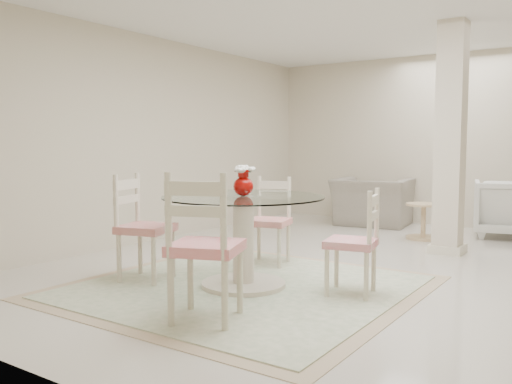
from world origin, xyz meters
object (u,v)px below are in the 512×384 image
Objects in this scene: column at (450,139)px; dining_table at (243,241)px; red_vase at (243,181)px; dining_chair_west at (139,219)px; armchair_white at (507,208)px; dining_chair_south at (203,237)px; recliner_taupe at (372,202)px; dining_chair_east at (359,235)px; dining_chair_north at (271,214)px; side_table at (423,223)px.

column is 1.88× the size of dining_table.
dining_table is 0.54m from red_vase.
dining_chair_west is 5.20m from armchair_white.
dining_table is (-1.09, -2.65, -0.93)m from column.
recliner_taupe is (-0.85, 5.24, -0.26)m from dining_chair_south.
dining_chair_east is 0.97× the size of dining_chair_north.
side_table is at bearing -113.68° from dining_chair_south.
dining_table is 1.63× the size of armchair_white.
dining_chair_south is (-0.62, -1.29, 0.11)m from dining_chair_east.
dining_chair_south reaches higher than dining_table.
dining_chair_north is 3.32m from recliner_taupe.
red_vase is 0.23× the size of dining_chair_south.
armchair_white is at bearing 70.93° from dining_table.
column is 2.24× the size of dining_chair_south.
column reaches higher than dining_chair_south.
dining_chair_north is 0.86× the size of dining_chair_south.
side_table is at bearing 123.93° from column.
column is 2.34m from dining_chair_north.
column is at bearing 67.63° from dining_table.
red_vase reaches higher than side_table.
side_table is (-0.40, 3.11, -0.30)m from dining_chair_east.
dining_chair_north reaches higher than armchair_white.
red_vase reaches higher than armchair_white.
dining_chair_west is 0.92× the size of dining_chair_south.
dining_table is 1.29× the size of dining_chair_west.
dining_chair_south reaches higher than red_vase.
dining_chair_north is at bearing 48.71° from armchair_white.
side_table is at bearing 135.66° from recliner_taupe.
column reaches higher than dining_table.
dining_chair_east is 3.97m from armchair_white.
armchair_white is (1.13, 5.23, -0.23)m from dining_chair_south.
recliner_taupe is at bearing 96.83° from dining_table.
dining_table is 4.30m from recliner_taupe.
dining_chair_south is at bearing 65.09° from armchair_white.
dining_chair_north is 3.76m from armchair_white.
column is 2.69× the size of dining_chair_east.
dining_table is at bearing -112.37° from column.
dining_chair_east reaches higher than armchair_white.
dining_chair_east is 0.83× the size of dining_chair_south.
red_vase is 1.09m from dining_chair_west.
recliner_taupe is (-0.51, 4.27, -0.59)m from red_vase.
armchair_white is (0.38, 1.61, -0.95)m from column.
side_table is (1.07, -0.84, -0.15)m from recliner_taupe.
dining_chair_east is at bearing -93.13° from column.
dining_table is at bearing -85.78° from dining_chair_west.
dining_chair_north is at bearing 108.76° from dining_table.
red_vase reaches higher than dining_chair_east.
column reaches higher than side_table.
dining_chair_east is (-0.13, -2.32, -0.82)m from column.
armchair_white is at bearing 70.95° from red_vase.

